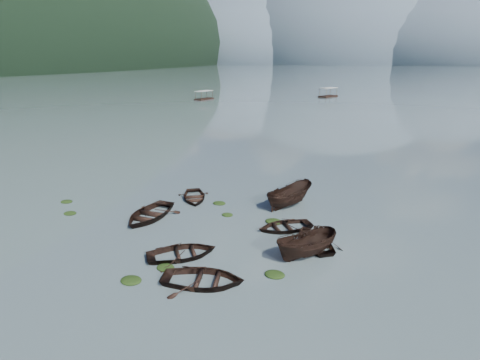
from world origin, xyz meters
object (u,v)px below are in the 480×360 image
(rowboat_3, at_px, (314,243))
(pontoon_centre, at_px, (328,97))
(rowboat_0, at_px, (149,218))
(pontoon_left, at_px, (204,100))

(rowboat_3, xyz_separation_m, pontoon_centre, (-9.57, 98.12, 0.00))
(pontoon_centre, bearing_deg, rowboat_0, -65.70)
(rowboat_3, bearing_deg, rowboat_0, -32.44)
(rowboat_3, height_order, pontoon_left, pontoon_left)
(rowboat_0, height_order, pontoon_left, pontoon_left)
(rowboat_0, bearing_deg, rowboat_3, 2.28)
(pontoon_left, distance_m, pontoon_centre, 38.42)
(rowboat_3, bearing_deg, pontoon_centre, -116.29)
(rowboat_0, height_order, pontoon_centre, pontoon_centre)
(rowboat_0, bearing_deg, pontoon_centre, 91.19)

